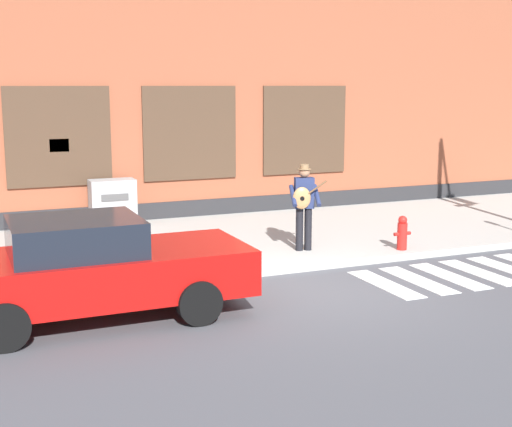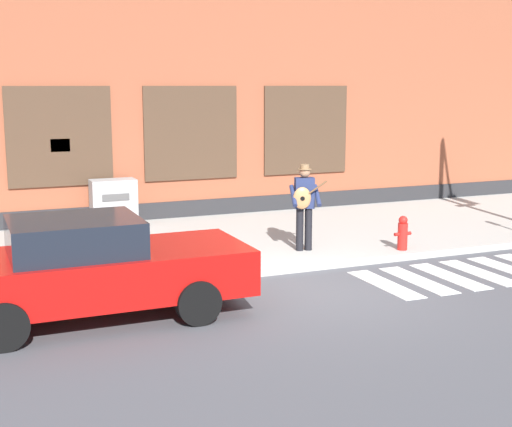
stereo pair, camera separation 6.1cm
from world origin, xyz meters
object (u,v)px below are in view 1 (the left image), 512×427
(utility_box, at_px, (113,203))
(busker, at_px, (304,202))
(fire_hydrant, at_px, (402,233))
(red_car, at_px, (90,268))

(utility_box, bearing_deg, busker, -53.47)
(busker, height_order, fire_hydrant, busker)
(fire_hydrant, bearing_deg, busker, 159.14)
(utility_box, bearing_deg, red_car, -104.52)
(busker, bearing_deg, red_car, -154.26)
(utility_box, distance_m, fire_hydrant, 6.82)
(red_car, height_order, busker, busker)
(red_car, distance_m, busker, 5.15)
(busker, xyz_separation_m, utility_box, (-3.00, 4.05, -0.44))
(red_car, height_order, utility_box, red_car)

